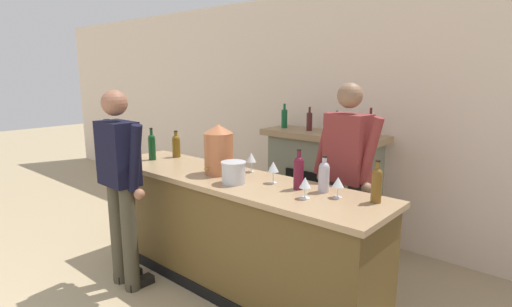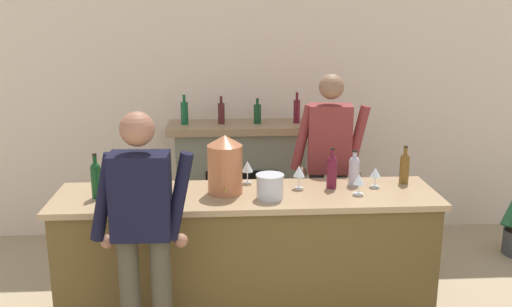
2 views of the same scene
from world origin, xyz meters
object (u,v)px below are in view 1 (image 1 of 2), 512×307
wine_bottle_rose_blush (299,171)px  wine_bottle_port_short (152,146)px  wine_glass_front_left (273,167)px  wine_bottle_chardonnay_pale (377,184)px  wine_glass_mid_counter (305,184)px  wine_bottle_cabernet_heavy (176,145)px  person_bartender (346,176)px  ice_bucket_steel (234,172)px  wine_glass_near_bucket (251,158)px  person_customer (120,182)px  fireplace_stone (322,183)px  wine_bottle_merlot_tall (324,175)px  wine_glass_by_dispenser (338,183)px  copper_dispenser (219,149)px

wine_bottle_rose_blush → wine_bottle_port_short: (-1.72, -0.12, 0.01)m
wine_glass_front_left → wine_bottle_chardonnay_pale: bearing=5.7°
wine_glass_mid_counter → wine_bottle_cabernet_heavy: bearing=171.0°
person_bartender → wine_bottle_rose_blush: (-0.09, -0.58, 0.14)m
ice_bucket_steel → wine_bottle_chardonnay_pale: wine_bottle_chardonnay_pale is taller
wine_bottle_chardonnay_pale → wine_glass_mid_counter: wine_bottle_chardonnay_pale is taller
wine_bottle_port_short → wine_glass_mid_counter: 1.88m
wine_glass_near_bucket → wine_glass_front_left: bearing=-22.9°
person_customer → fireplace_stone: bearing=71.9°
person_customer → wine_glass_mid_counter: person_customer is taller
fireplace_stone → wine_bottle_cabernet_heavy: bearing=-128.7°
person_customer → wine_glass_front_left: size_ratio=9.64×
wine_bottle_rose_blush → person_bartender: bearing=81.2°
wine_bottle_chardonnay_pale → wine_bottle_merlot_tall: size_ratio=1.08×
person_customer → wine_bottle_port_short: size_ratio=5.27×
wine_bottle_merlot_tall → wine_glass_front_left: bearing=-172.1°
ice_bucket_steel → wine_bottle_merlot_tall: bearing=22.0°
ice_bucket_steel → wine_bottle_rose_blush: (0.48, 0.21, 0.05)m
wine_bottle_cabernet_heavy → wine_bottle_port_short: (-0.08, -0.24, 0.02)m
wine_bottle_cabernet_heavy → wine_glass_mid_counter: wine_bottle_cabernet_heavy is taller
wine_bottle_port_short → fireplace_stone: bearing=54.2°
wine_bottle_port_short → wine_glass_by_dispenser: (2.05, 0.12, -0.04)m
person_customer → wine_bottle_cabernet_heavy: bearing=110.8°
wine_glass_by_dispenser → person_customer: bearing=-156.4°
person_bartender → wine_bottle_port_short: bearing=-159.0°
wine_bottle_port_short → wine_glass_front_left: (1.47, 0.12, -0.01)m
person_customer → wine_glass_by_dispenser: (1.65, 0.72, 0.14)m
fireplace_stone → wine_bottle_merlot_tall: fireplace_stone is taller
ice_bucket_steel → wine_bottle_chardonnay_pale: (1.07, 0.29, 0.04)m
fireplace_stone → person_bartender: (0.72, -0.81, 0.37)m
ice_bucket_steel → wine_bottle_chardonnay_pale: 1.11m
fireplace_stone → wine_glass_front_left: bearing=-74.4°
fireplace_stone → copper_dispenser: (-0.17, -1.45, 0.59)m
copper_dispenser → person_customer: bearing=-128.6°
wine_bottle_cabernet_heavy → wine_glass_front_left: (1.39, -0.12, 0.00)m
wine_glass_by_dispenser → wine_glass_mid_counter: bearing=-134.7°
fireplace_stone → wine_bottle_chardonnay_pale: (1.21, -1.30, 0.50)m
person_customer → wine_bottle_cabernet_heavy: person_customer is taller
ice_bucket_steel → wine_glass_front_left: (0.24, 0.21, 0.04)m
wine_bottle_chardonnay_pale → wine_bottle_rose_blush: wine_bottle_rose_blush is taller
fireplace_stone → copper_dispenser: fireplace_stone is taller
copper_dispenser → wine_bottle_merlot_tall: size_ratio=1.59×
wine_bottle_port_short → ice_bucket_steel: bearing=-4.1°
wine_bottle_chardonnay_pale → wine_glass_front_left: bearing=-174.3°
ice_bucket_steel → wine_glass_by_dispenser: ice_bucket_steel is taller
wine_bottle_cabernet_heavy → wine_glass_by_dispenser: bearing=-3.5°
wine_bottle_chardonnay_pale → wine_bottle_port_short: 2.31m
wine_bottle_merlot_tall → wine_glass_by_dispenser: (0.15, -0.06, -0.02)m
wine_bottle_chardonnay_pale → wine_glass_mid_counter: size_ratio=1.92×
fireplace_stone → wine_glass_near_bucket: bearing=-89.7°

